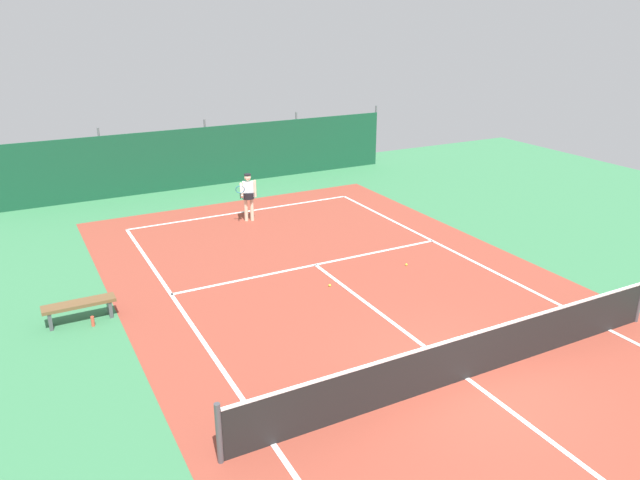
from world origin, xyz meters
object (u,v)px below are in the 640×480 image
(tennis_player, at_px, (248,194))
(courtside_bench, at_px, (79,307))
(tennis_ball_near_player, at_px, (330,285))
(parked_car, at_px, (196,153))
(tennis_net, at_px, (469,356))
(water_bottle, at_px, (93,321))
(tennis_ball_midcourt, at_px, (406,265))

(tennis_player, distance_m, courtside_bench, 7.86)
(courtside_bench, bearing_deg, tennis_player, 38.94)
(tennis_ball_near_player, distance_m, parked_car, 13.51)
(tennis_net, height_order, parked_car, parked_car)
(tennis_ball_near_player, relative_size, courtside_bench, 0.04)
(tennis_net, height_order, tennis_ball_near_player, tennis_net)
(parked_car, relative_size, courtside_bench, 2.70)
(tennis_ball_near_player, xyz_separation_m, water_bottle, (-5.78, 0.65, 0.09))
(tennis_ball_midcourt, distance_m, water_bottle, 8.36)
(tennis_ball_near_player, relative_size, tennis_ball_midcourt, 1.00)
(parked_car, distance_m, water_bottle, 14.34)
(water_bottle, bearing_deg, tennis_player, 41.96)
(courtside_bench, bearing_deg, tennis_ball_near_player, -9.65)
(tennis_net, bearing_deg, tennis_player, 91.11)
(parked_car, xyz_separation_m, courtside_bench, (-6.58, -12.46, -0.46))
(tennis_player, height_order, courtside_bench, tennis_player)
(tennis_net, relative_size, water_bottle, 42.17)
(tennis_net, height_order, tennis_player, tennis_player)
(tennis_player, distance_m, water_bottle, 7.97)
(tennis_player, distance_m, tennis_ball_near_player, 6.02)
(tennis_ball_near_player, relative_size, water_bottle, 0.28)
(parked_car, bearing_deg, water_bottle, -120.71)
(tennis_player, relative_size, parked_car, 0.38)
(tennis_net, height_order, courtside_bench, tennis_net)
(tennis_net, relative_size, tennis_ball_midcourt, 153.33)
(tennis_ball_midcourt, relative_size, water_bottle, 0.28)
(tennis_ball_near_player, xyz_separation_m, courtside_bench, (-5.98, 1.02, 0.34))
(parked_car, xyz_separation_m, water_bottle, (-6.37, -12.82, -0.72))
(tennis_player, bearing_deg, parked_car, -75.53)
(courtside_bench, bearing_deg, water_bottle, -60.53)
(tennis_ball_midcourt, bearing_deg, tennis_ball_near_player, -175.50)
(tennis_player, bearing_deg, water_bottle, 60.09)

